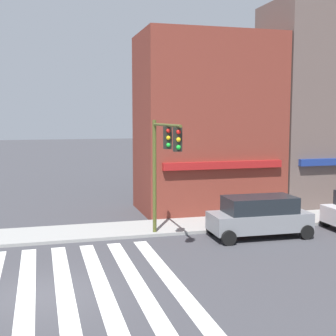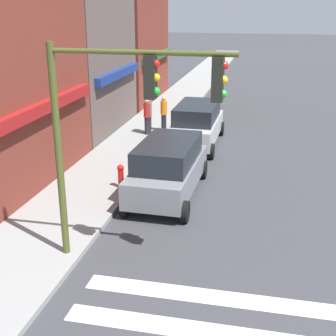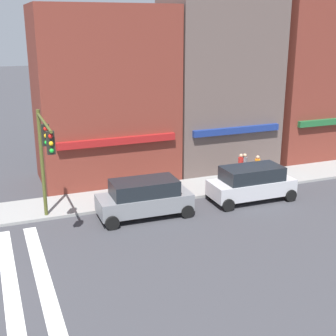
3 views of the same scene
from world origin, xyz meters
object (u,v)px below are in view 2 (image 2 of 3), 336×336
at_px(pedestrian_grey_coat, 149,115).
at_px(pedestrian_orange_vest, 164,113).
at_px(suv_silver, 197,123).
at_px(traffic_signal, 122,111).
at_px(suv_grey, 168,167).
at_px(fire_hydrant, 121,175).
at_px(pedestrian_red_jacket, 147,116).

distance_m(pedestrian_grey_coat, pedestrian_orange_vest, 0.82).
bearing_deg(suv_silver, traffic_signal, -179.96).
bearing_deg(suv_grey, pedestrian_grey_coat, 20.88).
distance_m(traffic_signal, suv_grey, 5.52).
relative_size(pedestrian_orange_vest, fire_hydrant, 2.10).
bearing_deg(suv_silver, pedestrian_red_jacket, 72.98).
height_order(suv_grey, pedestrian_red_jacket, suv_grey).
bearing_deg(pedestrian_orange_vest, suv_grey, 79.86).
xyz_separation_m(traffic_signal, pedestrian_grey_coat, (11.93, 2.51, -2.92)).
distance_m(suv_grey, pedestrian_red_jacket, 7.50).
height_order(suv_grey, fire_hydrant, suv_grey).
bearing_deg(pedestrian_grey_coat, suv_grey, -170.12).
bearing_deg(fire_hydrant, suv_grey, -90.17).
distance_m(suv_grey, pedestrian_grey_coat, 7.72).
bearing_deg(traffic_signal, pedestrian_red_jacket, 12.25).
relative_size(pedestrian_grey_coat, fire_hydrant, 2.10).
relative_size(suv_grey, pedestrian_red_jacket, 2.68).
bearing_deg(pedestrian_red_jacket, fire_hydrant, -11.62).
relative_size(suv_grey, pedestrian_grey_coat, 2.68).
bearing_deg(pedestrian_orange_vest, traffic_signal, 74.48).
xyz_separation_m(suv_grey, pedestrian_red_jacket, (7.03, 2.60, 0.04)).
height_order(pedestrian_grey_coat, fire_hydrant, pedestrian_grey_coat).
xyz_separation_m(traffic_signal, suv_grey, (4.65, -0.06, -2.96)).
xyz_separation_m(suv_grey, fire_hydrant, (0.00, 1.70, -0.42)).
distance_m(suv_grey, suv_silver, 6.22).
bearing_deg(pedestrian_grey_coat, pedestrian_red_jacket, 164.30).
xyz_separation_m(suv_grey, suv_silver, (6.22, 0.00, 0.00)).
distance_m(pedestrian_red_jacket, pedestrian_orange_vest, 1.00).
distance_m(suv_silver, pedestrian_red_jacket, 2.73).
relative_size(traffic_signal, suv_grey, 1.16).
relative_size(pedestrian_grey_coat, pedestrian_orange_vest, 1.00).
distance_m(suv_silver, pedestrian_grey_coat, 2.78).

